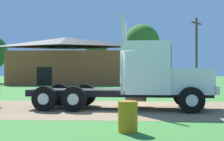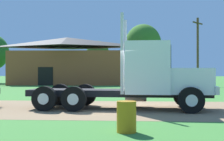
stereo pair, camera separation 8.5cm
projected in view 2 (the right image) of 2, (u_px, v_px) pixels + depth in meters
name	position (u px, v px, depth m)	size (l,w,h in m)	color
ground_plane	(129.00, 109.00, 13.52)	(200.00, 200.00, 0.00)	#3C7A32
dirt_track	(129.00, 109.00, 13.52)	(120.00, 6.80, 0.01)	#896E4F
truck_foreground_white	(146.00, 78.00, 13.37)	(8.16, 3.00, 4.08)	black
steel_barrel	(126.00, 117.00, 8.25)	(0.53, 0.53, 0.84)	#B27214
shed_building	(67.00, 62.00, 39.09)	(14.66, 6.44, 6.05)	brown
utility_pole_near	(198.00, 50.00, 34.81)	(1.47, 1.82, 7.80)	#513C25
tree_mid	(98.00, 53.00, 44.48)	(3.28, 3.28, 6.15)	#513823
tree_right	(143.00, 44.00, 44.59)	(5.25, 5.25, 8.59)	#513823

